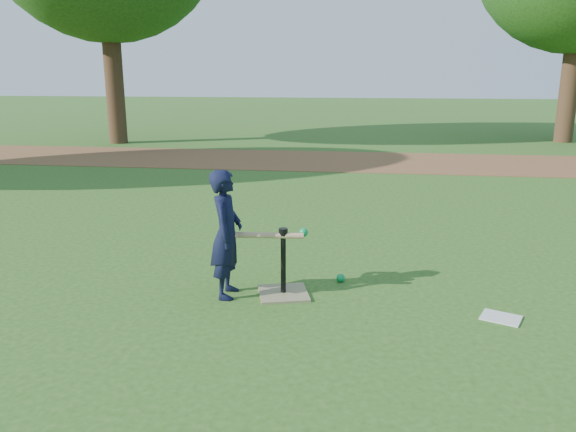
# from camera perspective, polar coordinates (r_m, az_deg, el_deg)

# --- Properties ---
(ground) EXTENTS (80.00, 80.00, 0.00)m
(ground) POSITION_cam_1_polar(r_m,az_deg,el_deg) (5.47, -2.42, -6.30)
(ground) COLOR #285116
(ground) RESTS_ON ground
(dirt_strip) EXTENTS (24.00, 3.00, 0.01)m
(dirt_strip) POSITION_cam_1_polar(r_m,az_deg,el_deg) (12.71, 3.68, 5.65)
(dirt_strip) COLOR brown
(dirt_strip) RESTS_ON ground
(child) EXTENTS (0.29, 0.43, 1.13)m
(child) POSITION_cam_1_polar(r_m,az_deg,el_deg) (4.91, -6.28, -1.84)
(child) COLOR black
(child) RESTS_ON ground
(wiffle_ball_ground) EXTENTS (0.08, 0.08, 0.08)m
(wiffle_ball_ground) POSITION_cam_1_polar(r_m,az_deg,el_deg) (5.38, 5.37, -6.28)
(wiffle_ball_ground) COLOR #0D9247
(wiffle_ball_ground) RESTS_ON ground
(clipboard) EXTENTS (0.37, 0.33, 0.01)m
(clipboard) POSITION_cam_1_polar(r_m,az_deg,el_deg) (4.92, 20.82, -9.63)
(clipboard) COLOR silver
(clipboard) RESTS_ON ground
(batting_tee) EXTENTS (0.53, 0.53, 0.61)m
(batting_tee) POSITION_cam_1_polar(r_m,az_deg,el_deg) (5.04, -0.48, -6.80)
(batting_tee) COLOR #867C55
(batting_tee) RESTS_ON ground
(swing_action) EXTENTS (0.66, 0.23, 0.08)m
(swing_action) POSITION_cam_1_polar(r_m,az_deg,el_deg) (4.91, -1.54, -1.92)
(swing_action) COLOR tan
(swing_action) RESTS_ON ground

